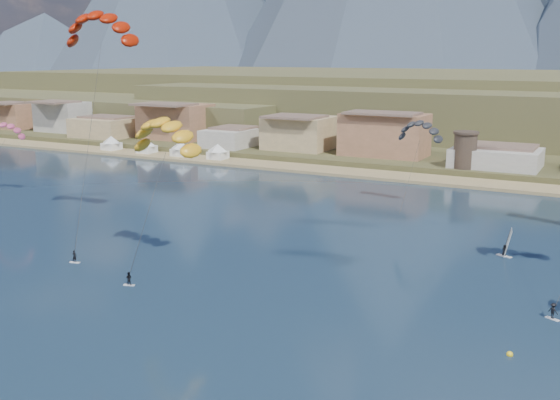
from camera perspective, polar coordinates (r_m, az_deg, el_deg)
name	(u,v)px	position (r m, az deg, el deg)	size (l,w,h in m)	color
ground	(107,384)	(60.59, -14.86, -15.20)	(2400.00, 2400.00, 0.00)	black
beach	(433,179)	(151.96, 13.19, 1.75)	(2200.00, 12.00, 0.90)	#A08C5B
town	(305,129)	(179.47, 2.19, 6.19)	(400.00, 24.00, 12.00)	beige
watchtower	(465,150)	(157.55, 15.82, 4.24)	(5.82, 5.82, 8.60)	#47382D
beach_tents	(163,143)	(185.59, -10.18, 4.87)	(43.40, 6.40, 5.00)	white
kitesurfer_red	(100,24)	(104.80, -15.41, 14.59)	(13.53, 18.39, 36.38)	silver
kitesurfer_yellow	(165,130)	(86.51, -9.97, 5.98)	(11.64, 12.48, 21.24)	silver
distant_kite_pink	(4,128)	(140.50, -22.87, 5.77)	(8.23, 7.35, 16.49)	#262626
distant_kite_dark	(420,127)	(122.76, 12.11, 6.19)	(9.23, 6.39, 17.82)	#262626
windsurfer	(506,248)	(97.50, 19.06, -3.96)	(2.43, 2.57, 3.99)	silver
buoy	(510,354)	(67.12, 19.37, -12.57)	(0.62, 0.62, 0.62)	yellow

